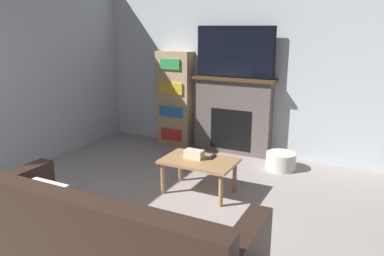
{
  "coord_description": "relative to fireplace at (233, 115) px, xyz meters",
  "views": [
    {
      "loc": [
        1.98,
        -1.39,
        1.92
      ],
      "look_at": [
        0.06,
        2.39,
        0.76
      ],
      "focal_mm": 35.0,
      "sensor_mm": 36.0,
      "label": 1
    }
  ],
  "objects": [
    {
      "name": "wall_side",
      "position": [
        -2.32,
        -1.89,
        0.76
      ],
      "size": [
        0.06,
        5.0,
        2.7
      ],
      "color": "silver",
      "rests_on": "ground_plane"
    },
    {
      "name": "couch",
      "position": [
        0.25,
        -3.36,
        -0.29
      ],
      "size": [
        2.28,
        0.86,
        0.87
      ],
      "color": "black",
      "rests_on": "ground_plane"
    },
    {
      "name": "wall_back",
      "position": [
        -0.01,
        0.14,
        0.76
      ],
      "size": [
        5.57,
        0.06,
        2.7
      ],
      "color": "silver",
      "rests_on": "ground_plane"
    },
    {
      "name": "tv",
      "position": [
        0.0,
        -0.02,
        0.96
      ],
      "size": [
        1.2,
        0.03,
        0.75
      ],
      "color": "black",
      "rests_on": "fireplace"
    },
    {
      "name": "remote_control",
      "position": [
        0.29,
        -1.44,
        -0.17
      ],
      "size": [
        0.04,
        0.15,
        0.02
      ],
      "color": "black",
      "rests_on": "coffee_table"
    },
    {
      "name": "storage_basket",
      "position": [
        0.86,
        -0.39,
        -0.47
      ],
      "size": [
        0.4,
        0.4,
        0.24
      ],
      "color": "silver",
      "rests_on": "ground_plane"
    },
    {
      "name": "tissue_box",
      "position": [
        0.1,
        -1.55,
        -0.13
      ],
      "size": [
        0.22,
        0.12,
        0.1
      ],
      "color": "beige",
      "rests_on": "coffee_table"
    },
    {
      "name": "fireplace",
      "position": [
        0.0,
        0.0,
        0.0
      ],
      "size": [
        1.28,
        0.28,
        1.17
      ],
      "color": "#605651",
      "rests_on": "ground_plane"
    },
    {
      "name": "bookshelf",
      "position": [
        -1.02,
        -0.02,
        0.18
      ],
      "size": [
        0.58,
        0.29,
        1.53
      ],
      "color": "tan",
      "rests_on": "ground_plane"
    },
    {
      "name": "coffee_table",
      "position": [
        0.18,
        -1.58,
        -0.24
      ],
      "size": [
        0.86,
        0.55,
        0.41
      ],
      "color": "#A87A4C",
      "rests_on": "ground_plane"
    }
  ]
}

